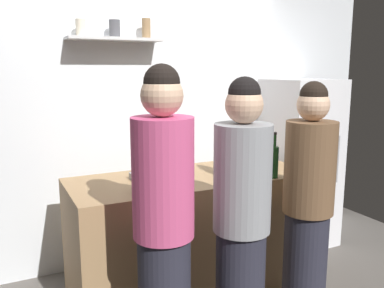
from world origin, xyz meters
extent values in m
cube|color=white|center=(0.00, 1.25, 1.30)|extent=(4.80, 0.10, 2.60)
cube|color=silver|center=(-0.36, 1.09, 1.99)|extent=(0.78, 0.22, 0.02)
cylinder|color=beige|center=(-0.63, 1.09, 2.06)|extent=(0.08, 0.08, 0.13)
cylinder|color=#4C4C51|center=(-0.36, 1.09, 2.07)|extent=(0.09, 0.09, 0.14)
cylinder|color=olive|center=(-0.08, 1.09, 2.08)|extent=(0.07, 0.07, 0.17)
cube|color=white|center=(1.43, 0.85, 0.82)|extent=(0.61, 0.64, 1.65)
cylinder|color=#99999E|center=(1.60, 0.51, 0.91)|extent=(0.02, 0.02, 0.45)
cube|color=#9E7A51|center=(0.04, 0.47, 0.47)|extent=(1.87, 0.76, 0.94)
cube|color=gray|center=(-0.25, 0.49, 0.96)|extent=(0.34, 0.24, 0.05)
cylinder|color=#B2B2B7|center=(-0.46, 0.25, 0.99)|extent=(0.10, 0.10, 0.11)
cylinder|color=silver|center=(-0.47, 0.26, 1.06)|extent=(0.01, 0.02, 0.18)
cylinder|color=silver|center=(-0.49, 0.24, 1.05)|extent=(0.02, 0.03, 0.16)
cylinder|color=silver|center=(-0.45, 0.26, 1.06)|extent=(0.01, 0.02, 0.19)
cylinder|color=silver|center=(-0.46, 0.25, 1.06)|extent=(0.02, 0.02, 0.18)
cylinder|color=#472814|center=(0.69, 0.67, 1.05)|extent=(0.06, 0.06, 0.22)
cylinder|color=#472814|center=(0.69, 0.67, 1.20)|extent=(0.03, 0.03, 0.10)
cylinder|color=maroon|center=(0.69, 0.67, 1.26)|extent=(0.03, 0.03, 0.02)
cylinder|color=#19471E|center=(0.57, 0.15, 1.05)|extent=(0.07, 0.07, 0.24)
cylinder|color=#19471E|center=(0.57, 0.15, 1.22)|extent=(0.03, 0.03, 0.09)
cylinder|color=black|center=(0.57, 0.15, 1.27)|extent=(0.03, 0.03, 0.02)
cylinder|color=black|center=(0.26, 0.31, 1.04)|extent=(0.07, 0.07, 0.20)
cylinder|color=black|center=(0.26, 0.31, 1.18)|extent=(0.03, 0.03, 0.08)
cylinder|color=gold|center=(0.26, 0.31, 1.22)|extent=(0.03, 0.03, 0.02)
cylinder|color=#B2BFB2|center=(0.60, 0.32, 1.03)|extent=(0.08, 0.08, 0.19)
cylinder|color=#B2BFB2|center=(0.60, 0.32, 1.16)|extent=(0.03, 0.03, 0.07)
cylinder|color=#333333|center=(0.60, 0.32, 1.20)|extent=(0.03, 0.03, 0.02)
cylinder|color=silver|center=(0.29, 0.47, 1.04)|extent=(0.09, 0.09, 0.20)
cylinder|color=silver|center=(0.29, 0.47, 1.15)|extent=(0.05, 0.05, 0.03)
cylinder|color=blue|center=(0.29, 0.47, 1.17)|extent=(0.05, 0.05, 0.02)
cylinder|color=#262633|center=(0.57, -0.23, 0.39)|extent=(0.30, 0.30, 0.79)
cylinder|color=brown|center=(0.57, -0.23, 1.10)|extent=(0.34, 0.34, 0.62)
sphere|color=#D8AD8C|center=(0.57, -0.23, 1.52)|extent=(0.21, 0.21, 0.21)
sphere|color=black|center=(0.57, -0.23, 1.58)|extent=(0.18, 0.18, 0.18)
cylinder|color=#D14C7F|center=(-0.50, -0.28, 1.17)|extent=(0.34, 0.34, 0.66)
sphere|color=#D8AD8C|center=(-0.50, -0.28, 1.61)|extent=(0.23, 0.23, 0.23)
sphere|color=black|center=(-0.50, -0.28, 1.68)|extent=(0.19, 0.19, 0.19)
cylinder|color=gray|center=(-0.03, -0.33, 1.12)|extent=(0.34, 0.34, 0.64)
sphere|color=#D8AD8C|center=(-0.03, -0.33, 1.55)|extent=(0.22, 0.22, 0.22)
sphere|color=black|center=(-0.03, -0.33, 1.62)|extent=(0.19, 0.19, 0.19)
camera|label=1|loc=(-1.31, -2.27, 1.75)|focal=38.24mm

